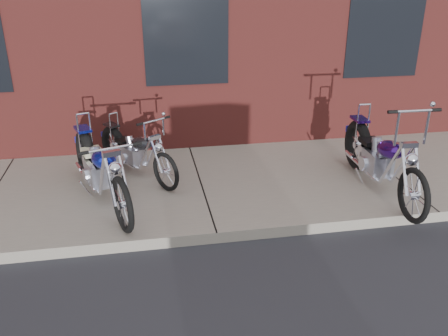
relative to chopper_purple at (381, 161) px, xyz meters
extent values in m
plane|color=#292A30|center=(-2.51, -0.80, -0.60)|extent=(120.00, 120.00, 0.00)
cube|color=gray|center=(-2.51, 0.70, -0.53)|extent=(22.00, 3.00, 0.15)
torus|color=black|center=(0.02, 0.64, -0.05)|extent=(0.18, 0.80, 0.80)
torus|color=black|center=(-0.03, -1.10, -0.09)|extent=(0.10, 0.72, 0.72)
cube|color=#8A8EA1|center=(0.00, -0.07, -0.06)|extent=(0.32, 0.45, 0.33)
ellipsoid|color=#361178|center=(-0.01, -0.38, 0.26)|extent=(0.30, 0.62, 0.34)
cube|color=black|center=(0.00, 0.22, 0.16)|extent=(0.27, 0.32, 0.07)
cylinder|color=white|center=(-0.03, -0.96, 0.20)|extent=(0.05, 0.32, 0.60)
cylinder|color=white|center=(-0.02, -0.82, 0.93)|extent=(0.61, 0.05, 0.03)
cylinder|color=white|center=(0.01, 0.55, 0.37)|extent=(0.02, 0.02, 0.53)
cylinder|color=white|center=(0.14, 0.17, -0.21)|extent=(0.08, 1.00, 0.05)
torus|color=black|center=(-4.12, 0.94, -0.06)|extent=(0.40, 0.80, 0.79)
torus|color=black|center=(-3.57, -0.69, -0.09)|extent=(0.30, 0.70, 0.71)
cube|color=#8A8EA1|center=(-3.89, 0.28, -0.07)|extent=(0.43, 0.51, 0.33)
ellipsoid|color=#1324C4|center=(-3.80, -0.01, 0.25)|extent=(0.46, 0.66, 0.34)
cube|color=beige|center=(-3.99, 0.55, 0.15)|extent=(0.35, 0.37, 0.07)
cylinder|color=white|center=(-3.61, -0.56, 0.19)|extent=(0.14, 0.31, 0.59)
cylinder|color=white|center=(-3.65, -0.43, 0.55)|extent=(0.58, 0.23, 0.03)
cylinder|color=white|center=(-4.09, 0.86, 0.36)|extent=(0.03, 0.03, 0.53)
cylinder|color=white|center=(-3.85, 0.55, -0.21)|extent=(0.37, 0.95, 0.05)
torus|color=black|center=(-3.72, 1.58, -0.13)|extent=(0.46, 0.61, 0.64)
torus|color=black|center=(-2.96, 0.41, -0.16)|extent=(0.37, 0.52, 0.58)
cube|color=#8A8EA1|center=(-3.41, 1.11, -0.14)|extent=(0.40, 0.44, 0.27)
ellipsoid|color=black|center=(-3.27, 0.90, 0.12)|extent=(0.46, 0.54, 0.27)
cube|color=black|center=(-3.54, 1.30, 0.04)|extent=(0.32, 0.33, 0.05)
cylinder|color=white|center=(-3.02, 0.51, 0.07)|extent=(0.17, 0.24, 0.48)
cylinder|color=white|center=(-3.08, 0.60, 0.56)|extent=(0.42, 0.29, 0.03)
cylinder|color=white|center=(-3.69, 1.53, 0.21)|extent=(0.03, 0.03, 0.43)
cylinder|color=white|center=(-3.43, 1.33, -0.25)|extent=(0.48, 0.69, 0.04)
camera|label=1|loc=(-3.31, -5.75, 2.57)|focal=38.00mm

